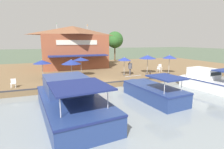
% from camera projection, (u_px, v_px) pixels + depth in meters
% --- Properties ---
extents(ground_plane, '(220.00, 220.00, 0.00)m').
position_uv_depth(ground_plane, '(103.00, 89.00, 18.50)').
color(ground_plane, '#4C5B47').
extents(quay_deck, '(22.00, 56.00, 0.60)m').
position_uv_depth(quay_deck, '(82.00, 70.00, 28.52)').
color(quay_deck, brown).
rests_on(quay_deck, ground).
extents(quay_edge_fender, '(0.20, 50.40, 0.10)m').
position_uv_depth(quay_edge_fender, '(103.00, 83.00, 18.47)').
color(quay_edge_fender, '#2D2D33').
rests_on(quay_edge_fender, quay_deck).
extents(waterfront_restaurant, '(10.38, 10.67, 7.37)m').
position_uv_depth(waterfront_restaurant, '(73.00, 46.00, 30.13)').
color(waterfront_restaurant, brown).
rests_on(waterfront_restaurant, quay_deck).
extents(patio_umbrella_mid_patio_left, '(2.28, 2.28, 2.57)m').
position_uv_depth(patio_umbrella_mid_patio_left, '(148.00, 57.00, 23.83)').
color(patio_umbrella_mid_patio_left, '#B7B7B7').
rests_on(patio_umbrella_mid_patio_left, quay_deck).
extents(patio_umbrella_mid_patio_right, '(2.18, 2.18, 2.41)m').
position_uv_depth(patio_umbrella_mid_patio_right, '(71.00, 62.00, 19.77)').
color(patio_umbrella_mid_patio_right, '#B7B7B7').
rests_on(patio_umbrella_mid_patio_right, quay_deck).
extents(patio_umbrella_back_row, '(1.74, 1.74, 2.39)m').
position_uv_depth(patio_umbrella_back_row, '(124.00, 59.00, 22.70)').
color(patio_umbrella_back_row, '#B7B7B7').
rests_on(patio_umbrella_back_row, quay_deck).
extents(patio_umbrella_by_entrance, '(1.90, 1.90, 2.57)m').
position_uv_depth(patio_umbrella_by_entrance, '(170.00, 57.00, 23.81)').
color(patio_umbrella_by_entrance, '#B7B7B7').
rests_on(patio_umbrella_by_entrance, quay_deck).
extents(patio_umbrella_far_corner, '(2.03, 2.03, 2.28)m').
position_uv_depth(patio_umbrella_far_corner, '(42.00, 62.00, 20.34)').
color(patio_umbrella_far_corner, '#B7B7B7').
rests_on(patio_umbrella_far_corner, quay_deck).
extents(patio_umbrella_near_quay_edge, '(1.97, 1.97, 2.43)m').
position_uv_depth(patio_umbrella_near_quay_edge, '(81.00, 59.00, 21.91)').
color(patio_umbrella_near_quay_edge, '#B7B7B7').
rests_on(patio_umbrella_near_quay_edge, quay_deck).
extents(cafe_chair_under_first_umbrella, '(0.56, 0.56, 0.85)m').
position_uv_depth(cafe_chair_under_first_umbrella, '(160.00, 67.00, 27.38)').
color(cafe_chair_under_first_umbrella, white).
rests_on(cafe_chair_under_first_umbrella, quay_deck).
extents(cafe_chair_facing_river, '(0.56, 0.56, 0.85)m').
position_uv_depth(cafe_chair_facing_river, '(159.00, 69.00, 25.40)').
color(cafe_chair_facing_river, white).
rests_on(cafe_chair_facing_river, quay_deck).
extents(cafe_chair_far_corner_seat, '(0.45, 0.45, 0.85)m').
position_uv_depth(cafe_chair_far_corner_seat, '(13.00, 83.00, 16.72)').
color(cafe_chair_far_corner_seat, white).
rests_on(cafe_chair_far_corner_seat, quay_deck).
extents(person_mid_patio, '(0.51, 0.51, 1.80)m').
position_uv_depth(person_mid_patio, '(130.00, 67.00, 22.77)').
color(person_mid_patio, '#4C4C56').
rests_on(person_mid_patio, quay_deck).
extents(motorboat_mid_row, '(7.50, 3.27, 2.26)m').
position_uv_depth(motorboat_mid_row, '(206.00, 81.00, 18.28)').
color(motorboat_mid_row, silver).
rests_on(motorboat_mid_row, river_water).
extents(motorboat_far_downstream, '(9.82, 4.48, 2.53)m').
position_uv_depth(motorboat_far_downstream, '(68.00, 98.00, 12.41)').
color(motorboat_far_downstream, navy).
rests_on(motorboat_far_downstream, river_water).
extents(motorboat_fourth_along, '(7.12, 3.04, 2.25)m').
position_uv_depth(motorboat_fourth_along, '(149.00, 90.00, 15.40)').
color(motorboat_fourth_along, navy).
rests_on(motorboat_fourth_along, river_water).
extents(mooring_post, '(0.22, 0.22, 0.85)m').
position_uv_depth(mooring_post, '(150.00, 75.00, 20.74)').
color(mooring_post, '#473323').
rests_on(mooring_post, quay_deck).
extents(tree_upstream_bank, '(3.87, 3.69, 6.55)m').
position_uv_depth(tree_upstream_bank, '(115.00, 40.00, 38.75)').
color(tree_upstream_bank, brown).
rests_on(tree_upstream_bank, quay_deck).
extents(tree_downstream_bank, '(4.04, 3.84, 6.84)m').
position_uv_depth(tree_downstream_bank, '(62.00, 39.00, 34.26)').
color(tree_downstream_bank, brown).
rests_on(tree_downstream_bank, quay_deck).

